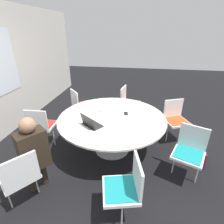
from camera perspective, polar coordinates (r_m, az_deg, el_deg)
ground_plane at (r=3.58m, az=0.00°, el=-11.98°), size 16.00×16.00×0.00m
conference_table at (r=3.24m, az=0.00°, el=-3.32°), size 1.96×1.96×0.72m
chair_0 at (r=2.61m, az=-27.95°, el=-17.63°), size 0.60×0.60×0.87m
chair_1 at (r=2.23m, az=4.66°, el=-22.76°), size 0.53×0.51×0.87m
chair_2 at (r=2.97m, az=24.07°, el=-11.06°), size 0.56×0.57×0.87m
chair_3 at (r=3.85m, az=19.98°, el=-1.59°), size 0.56×0.57×0.87m
chair_4 at (r=4.48m, az=5.24°, el=3.77°), size 0.51×0.50×0.87m
chair_5 at (r=4.36m, az=-10.41°, el=2.81°), size 0.61×0.61×0.87m
chair_6 at (r=3.64m, az=-22.15°, el=-3.66°), size 0.44×0.46×0.87m
person_0 at (r=2.60m, az=-24.35°, el=-11.56°), size 0.42×0.39×1.22m
laptop at (r=2.89m, az=-7.03°, el=-3.67°), size 0.38×0.40×0.21m
coffee_cup at (r=3.39m, az=-3.68°, el=0.77°), size 0.07×0.07×0.08m
cell_phone at (r=3.32m, az=4.58°, el=-0.49°), size 0.15×0.09×0.01m
handbag at (r=3.56m, az=26.23°, el=-12.56°), size 0.36×0.16×0.28m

